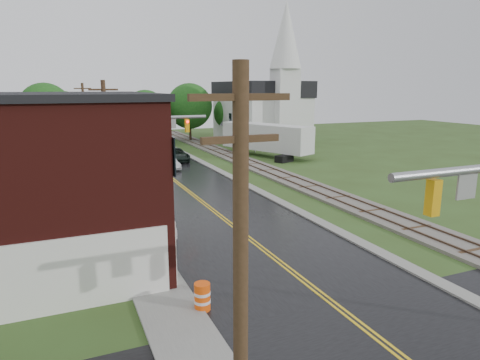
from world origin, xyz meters
TOP-DOWN VIEW (x-y plane):
  - main_road at (0.00, 30.00)m, footprint 10.00×90.00m
  - curb_right at (5.40, 35.00)m, footprint 0.80×70.00m
  - sidewalk_left at (-6.20, 25.00)m, footprint 2.40×50.00m
  - yellow_house at (-11.00, 26.00)m, footprint 8.00×7.00m
  - darkred_building at (-10.00, 35.00)m, footprint 7.00×6.00m
  - church at (20.00, 53.74)m, footprint 10.40×18.40m
  - railroad at (10.00, 35.00)m, footprint 3.20×80.00m
  - traffic_signal_far at (-3.47, 27.00)m, footprint 7.34×0.43m
  - utility_pole_a at (-6.80, 0.00)m, footprint 1.80×0.28m
  - utility_pole_b at (-6.80, 22.00)m, footprint 1.80×0.28m
  - utility_pole_c at (-6.80, 44.00)m, footprint 1.80×0.28m
  - tree_left_c at (-13.85, 39.90)m, footprint 6.00×6.00m
  - tree_left_e at (-8.85, 45.90)m, footprint 6.40×6.40m
  - suv_dark at (2.88, 41.97)m, footprint 2.74×5.50m
  - sedan_silver at (0.95, 37.37)m, footprint 1.73×3.89m
  - pickup_white at (-4.80, 17.80)m, footprint 2.01×4.41m
  - semi_trailer at (14.37, 41.35)m, footprint 7.49×12.96m
  - construction_barrel at (-5.00, 8.02)m, footprint 0.78×0.78m

SIDE VIEW (x-z plane):
  - main_road at x=0.00m, z-range -0.01..0.01m
  - curb_right at x=5.40m, z-range -0.06..0.06m
  - sidewalk_left at x=-6.20m, z-range -0.06..0.06m
  - railroad at x=10.00m, z-range -0.04..0.26m
  - construction_barrel at x=-5.00m, z-range 0.00..1.12m
  - sedan_silver at x=0.95m, z-range 0.00..1.24m
  - pickup_white at x=-4.80m, z-range 0.00..1.25m
  - suv_dark at x=2.88m, z-range 0.00..1.50m
  - darkred_building at x=-10.00m, z-range 0.00..4.40m
  - semi_trailer at x=14.37m, z-range 0.37..4.38m
  - yellow_house at x=-11.00m, z-range 0.00..6.40m
  - tree_left_c at x=-13.85m, z-range 0.69..8.34m
  - utility_pole_a at x=-6.80m, z-range 0.22..9.22m
  - utility_pole_b at x=-6.80m, z-range 0.22..9.22m
  - utility_pole_c at x=-6.80m, z-range 0.22..9.22m
  - tree_left_e at x=-8.85m, z-range 0.73..8.89m
  - traffic_signal_far at x=-3.47m, z-range 1.37..8.57m
  - church at x=20.00m, z-range -4.17..15.83m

